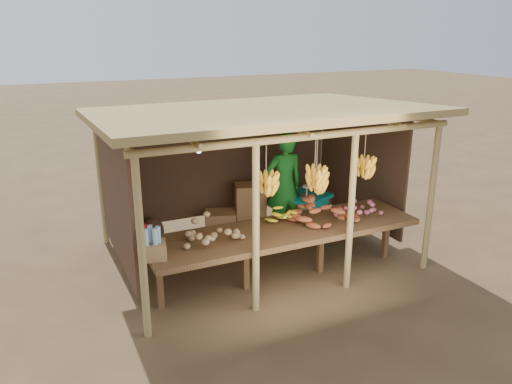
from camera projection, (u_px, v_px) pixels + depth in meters
name	position (u px, v px, depth m)	size (l,w,h in m)	color
ground	(256.00, 254.00, 8.01)	(60.00, 60.00, 0.00)	brown
stall_structure	(258.00, 137.00, 7.41)	(4.70, 3.50, 2.43)	#A08652
counter	(285.00, 232.00, 6.96)	(3.90, 1.05, 0.80)	brown
potato_heap	(210.00, 229.00, 6.46)	(0.88, 0.53, 0.36)	#99794F
sweet_potato_heap	(322.00, 210.00, 7.13)	(1.00, 0.60, 0.36)	#A54E2A
onion_heap	(363.00, 207.00, 7.25)	(0.86, 0.51, 0.36)	#A75161
banana_pile	(284.00, 210.00, 7.13)	(0.51, 0.31, 0.34)	#FFF428
tomato_basin	(141.00, 234.00, 6.55)	(0.37, 0.37, 0.19)	navy
bottle_box	(152.00, 246.00, 5.98)	(0.37, 0.32, 0.41)	olive
vendor	(284.00, 185.00, 8.44)	(0.67, 0.44, 1.84)	#1A7824
tarp_crate	(305.00, 212.00, 8.77)	(0.96, 0.91, 0.91)	brown
carton_stack	(241.00, 212.00, 8.77)	(1.20, 0.56, 0.84)	olive
burlap_sacks	(142.00, 231.00, 8.35)	(0.74, 0.39, 0.52)	#4A3222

